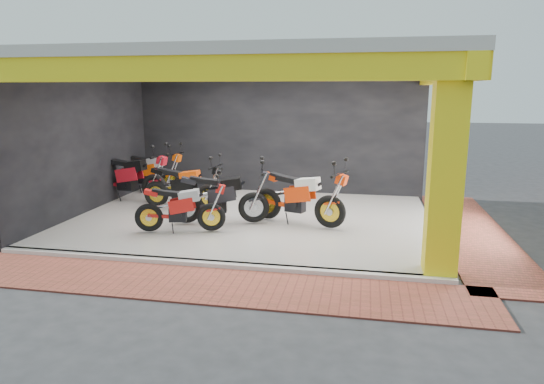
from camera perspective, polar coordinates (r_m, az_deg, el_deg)
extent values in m
plane|color=#2D2D30|center=(9.36, -5.25, -6.63)|extent=(80.00, 80.00, 0.00)
cube|color=white|center=(11.20, -2.41, -3.22)|extent=(8.00, 6.00, 0.10)
cube|color=beige|center=(10.83, -2.58, 15.23)|extent=(8.40, 6.40, 0.20)
cube|color=black|center=(13.90, 0.49, 6.86)|extent=(8.20, 0.20, 3.50)
cube|color=black|center=(12.48, -21.21, 5.50)|extent=(0.20, 6.20, 3.50)
cube|color=yellow|center=(7.96, 19.76, 2.41)|extent=(0.50, 0.50, 3.50)
cube|color=yellow|center=(7.93, -7.78, 14.21)|extent=(8.40, 0.30, 0.40)
cube|color=yellow|center=(10.63, 19.50, 13.03)|extent=(0.30, 6.40, 0.40)
cube|color=white|center=(8.43, -7.20, -8.44)|extent=(8.00, 0.20, 0.10)
cube|color=#9C4133|center=(7.75, -9.00, -10.62)|extent=(9.00, 1.40, 0.03)
cube|color=#9C4133|center=(11.16, 22.41, -4.37)|extent=(1.40, 7.00, 0.03)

